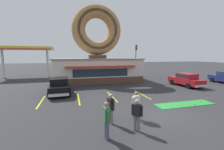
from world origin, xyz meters
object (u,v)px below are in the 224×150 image
object	(u,v)px
pedestrian_hooded_kid	(111,107)
trash_bin	(56,83)
pedestrian_blue_sweater_man	(107,118)
pedestrian_leather_jacket_man	(137,114)
golf_ball	(178,103)
putting_flag_pin	(208,97)
pedestrian_clipboard_woman	(136,104)
traffic_light_pole	(136,56)
car_red	(186,79)
car_black	(60,85)

from	to	relation	value
pedestrian_hooded_kid	trash_bin	distance (m)	11.89
pedestrian_blue_sweater_man	pedestrian_leather_jacket_man	size ratio (longest dim) A/B	1.06
golf_ball	putting_flag_pin	size ratio (longest dim) A/B	0.08
putting_flag_pin	pedestrian_clipboard_woman	world-z (taller)	pedestrian_clipboard_woman
pedestrian_clipboard_woman	trash_bin	distance (m)	12.30
traffic_light_pole	pedestrian_blue_sweater_man	bearing A→B (deg)	-117.40
pedestrian_clipboard_woman	pedestrian_hooded_kid	bearing A→B (deg)	-172.83
traffic_light_pole	golf_ball	bearing A→B (deg)	-102.72
putting_flag_pin	traffic_light_pole	bearing A→B (deg)	85.87
car_red	pedestrian_blue_sweater_man	distance (m)	15.18
car_red	putting_flag_pin	bearing A→B (deg)	-117.59
car_black	trash_bin	world-z (taller)	car_black
golf_ball	pedestrian_blue_sweater_man	distance (m)	7.46
pedestrian_hooded_kid	traffic_light_pole	bearing A→B (deg)	62.15
pedestrian_hooded_kid	pedestrian_leather_jacket_man	distance (m)	1.53
car_black	pedestrian_blue_sweater_man	world-z (taller)	pedestrian_blue_sweater_man
putting_flag_pin	pedestrian_clipboard_woman	distance (m)	7.10
putting_flag_pin	trash_bin	xyz separation A→B (m)	(-12.30, 9.58, 0.06)
car_red	pedestrian_clipboard_woman	xyz separation A→B (m)	(-10.04, -7.43, 0.04)
car_red	golf_ball	bearing A→B (deg)	-134.77
putting_flag_pin	trash_bin	size ratio (longest dim) A/B	0.56
pedestrian_blue_sweater_man	golf_ball	bearing A→B (deg)	27.49
golf_ball	car_red	distance (m)	8.00
trash_bin	pedestrian_clipboard_woman	bearing A→B (deg)	-64.08
putting_flag_pin	pedestrian_leather_jacket_man	world-z (taller)	pedestrian_leather_jacket_man
pedestrian_leather_jacket_man	putting_flag_pin	bearing A→B (deg)	20.62
car_red	car_black	distance (m)	14.76
pedestrian_hooded_kid	putting_flag_pin	bearing A→B (deg)	11.17
golf_ball	traffic_light_pole	size ratio (longest dim) A/B	0.01
pedestrian_hooded_kid	car_black	bearing A→B (deg)	112.36
golf_ball	traffic_light_pole	world-z (taller)	traffic_light_pole
pedestrian_leather_jacket_man	pedestrian_clipboard_woman	world-z (taller)	pedestrian_clipboard_woman
pedestrian_blue_sweater_man	car_red	bearing A→B (deg)	36.68
putting_flag_pin	car_black	bearing A→B (deg)	152.80
car_red	traffic_light_pole	size ratio (longest dim) A/B	0.80
putting_flag_pin	car_black	world-z (taller)	car_black
car_red	traffic_light_pole	xyz separation A→B (m)	(-1.90, 10.74, 2.84)
trash_bin	putting_flag_pin	bearing A→B (deg)	-37.90
trash_bin	pedestrian_leather_jacket_man	bearing A→B (deg)	-68.66
golf_ball	pedestrian_blue_sweater_man	world-z (taller)	pedestrian_blue_sweater_man
golf_ball	pedestrian_hooded_kid	bearing A→B (deg)	-161.75
car_red	pedestrian_leather_jacket_man	xyz separation A→B (m)	(-10.57, -8.76, 0.02)
golf_ball	car_black	distance (m)	10.81
pedestrian_blue_sweater_man	pedestrian_leather_jacket_man	xyz separation A→B (m)	(1.60, 0.31, -0.06)
golf_ball	putting_flag_pin	world-z (taller)	putting_flag_pin
pedestrian_clipboard_woman	traffic_light_pole	xyz separation A→B (m)	(8.13, 18.17, 2.80)
putting_flag_pin	pedestrian_clipboard_woman	size ratio (longest dim) A/B	0.33
putting_flag_pin	pedestrian_leather_jacket_man	size ratio (longest dim) A/B	0.34
golf_ball	car_red	size ratio (longest dim) A/B	0.01
car_red	pedestrian_clipboard_woman	world-z (taller)	pedestrian_clipboard_woman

